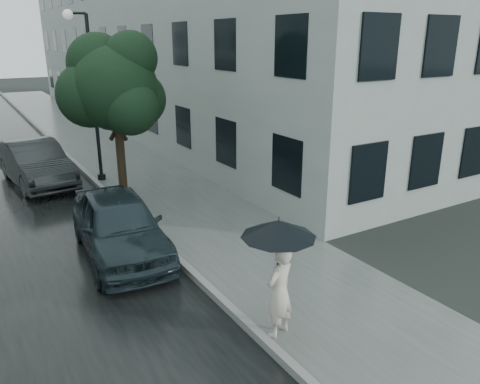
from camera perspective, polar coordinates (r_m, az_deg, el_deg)
ground at (r=9.65m, az=7.05°, el=-11.72°), size 120.00×120.00×0.00m
sidewalk at (r=19.88m, az=-14.15°, el=3.74°), size 3.50×60.00×0.01m
kerb_near at (r=19.44m, az=-19.29°, el=3.15°), size 0.15×60.00×0.15m
building_near at (r=28.13m, az=-9.17°, el=17.43°), size 7.02×36.00×9.00m
pedestrian at (r=7.91m, az=4.84°, el=-11.99°), size 0.69×0.56×1.62m
umbrella at (r=7.43m, az=4.73°, el=-4.47°), size 1.42×1.42×1.19m
street_tree at (r=14.07m, az=-15.09°, el=12.27°), size 3.15×2.86×5.02m
lamp_post at (r=16.78m, az=-17.97°, el=12.00°), size 0.84×0.39×5.66m
car_near at (r=11.06m, az=-14.50°, el=-3.90°), size 2.08×4.43×1.46m
car_far at (r=17.42m, az=-23.65°, el=3.25°), size 2.06×4.64×1.48m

